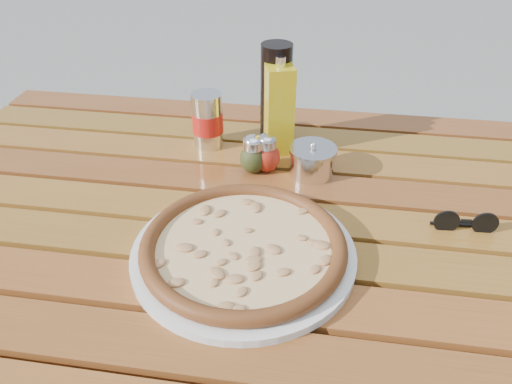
# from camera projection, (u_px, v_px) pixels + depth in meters

# --- Properties ---
(table) EXTENTS (1.40, 0.90, 0.75)m
(table) POSITION_uv_depth(u_px,v_px,m) (254.00, 244.00, 0.95)
(table) COLOR #3A1B0D
(table) RESTS_ON ground
(plate) EXTENTS (0.41, 0.41, 0.01)m
(plate) POSITION_uv_depth(u_px,v_px,m) (244.00, 253.00, 0.80)
(plate) COLOR silver
(plate) RESTS_ON table
(pizza) EXTENTS (0.41, 0.41, 0.03)m
(pizza) POSITION_uv_depth(u_px,v_px,m) (243.00, 246.00, 0.79)
(pizza) COLOR #FFEBB6
(pizza) RESTS_ON plate
(pepper_shaker) EXTENTS (0.05, 0.05, 0.08)m
(pepper_shaker) POSITION_uv_depth(u_px,v_px,m) (267.00, 154.00, 1.00)
(pepper_shaker) COLOR #B32614
(pepper_shaker) RESTS_ON table
(oregano_shaker) EXTENTS (0.06, 0.06, 0.08)m
(oregano_shaker) POSITION_uv_depth(u_px,v_px,m) (253.00, 155.00, 1.00)
(oregano_shaker) COLOR #3B4019
(oregano_shaker) RESTS_ON table
(dark_bottle) EXTENTS (0.08, 0.08, 0.22)m
(dark_bottle) POSITION_uv_depth(u_px,v_px,m) (276.00, 95.00, 1.06)
(dark_bottle) COLOR black
(dark_bottle) RESTS_ON table
(soda_can) EXTENTS (0.08, 0.08, 0.12)m
(soda_can) POSITION_uv_depth(u_px,v_px,m) (208.00, 121.00, 1.08)
(soda_can) COLOR silver
(soda_can) RESTS_ON table
(olive_oil_cruet) EXTENTS (0.07, 0.07, 0.21)m
(olive_oil_cruet) POSITION_uv_depth(u_px,v_px,m) (279.00, 110.00, 1.03)
(olive_oil_cruet) COLOR gold
(olive_oil_cruet) RESTS_ON table
(parmesan_tin) EXTENTS (0.12, 0.12, 0.07)m
(parmesan_tin) POSITION_uv_depth(u_px,v_px,m) (312.00, 160.00, 0.99)
(parmesan_tin) COLOR silver
(parmesan_tin) RESTS_ON table
(sunglasses) EXTENTS (0.11, 0.03, 0.04)m
(sunglasses) POSITION_uv_depth(u_px,v_px,m) (465.00, 223.00, 0.85)
(sunglasses) COLOR black
(sunglasses) RESTS_ON table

